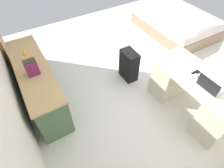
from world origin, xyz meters
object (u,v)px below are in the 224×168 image
object	(u,v)px
laptop	(209,86)
desk	(193,94)
suitcase_black	(129,65)
figurine_small	(24,52)
credenza	(39,84)
bed	(176,23)
cell_phone_by_mouse	(196,73)
computer_mouse	(196,75)
office_chair	(223,65)

from	to	relation	value
laptop	desk	bearing A→B (deg)	-23.04
suitcase_black	figurine_small	bearing A→B (deg)	68.62
credenza	bed	bearing A→B (deg)	-82.32
bed	laptop	size ratio (longest dim) A/B	6.19
credenza	cell_phone_by_mouse	size ratio (longest dim) A/B	13.24
desk	computer_mouse	xyz separation A→B (m)	(0.08, 0.04, 0.36)
laptop	figurine_small	size ratio (longest dim) A/B	2.83
suitcase_black	laptop	world-z (taller)	laptop
suitcase_black	laptop	size ratio (longest dim) A/B	1.94
office_chair	laptop	xyz separation A→B (m)	(-0.38, 1.03, 0.36)
credenza	bed	world-z (taller)	credenza
office_chair	laptop	distance (m)	1.16
laptop	figurine_small	xyz separation A→B (m)	(2.01, 1.93, 0.02)
computer_mouse	cell_phone_by_mouse	size ratio (longest dim) A/B	0.74
desk	office_chair	distance (m)	0.97
laptop	computer_mouse	world-z (taller)	laptop
credenza	desk	bearing A→B (deg)	-126.16
office_chair	cell_phone_by_mouse	size ratio (longest dim) A/B	6.91
credenza	laptop	distance (m)	2.57
computer_mouse	credenza	bearing A→B (deg)	54.97
office_chair	bed	distance (m)	1.88
office_chair	computer_mouse	xyz separation A→B (m)	(-0.12, 0.99, 0.33)
desk	figurine_small	size ratio (longest dim) A/B	13.11
computer_mouse	figurine_small	world-z (taller)	figurine_small
office_chair	suitcase_black	world-z (taller)	office_chair
desk	figurine_small	bearing A→B (deg)	47.75
office_chair	computer_mouse	size ratio (longest dim) A/B	9.40
credenza	cell_phone_by_mouse	distance (m)	2.47
suitcase_black	cell_phone_by_mouse	world-z (taller)	cell_phone_by_mouse
suitcase_black	figurine_small	world-z (taller)	figurine_small
laptop	computer_mouse	size ratio (longest dim) A/B	3.11
bed	laptop	xyz separation A→B (m)	(-2.14, 1.67, 0.54)
suitcase_black	figurine_small	size ratio (longest dim) A/B	5.48
laptop	figurine_small	distance (m)	2.79
office_chair	suitcase_black	size ratio (longest dim) A/B	1.56
credenza	computer_mouse	bearing A→B (deg)	-125.23
office_chair	cell_phone_by_mouse	world-z (taller)	office_chair
desk	figurine_small	world-z (taller)	figurine_small
laptop	cell_phone_by_mouse	world-z (taller)	laptop
cell_phone_by_mouse	desk	bearing A→B (deg)	167.23
bed	laptop	distance (m)	2.77
bed	figurine_small	xyz separation A→B (m)	(-0.13, 3.60, 0.56)
credenza	laptop	size ratio (longest dim) A/B	5.79
credenza	suitcase_black	bearing A→B (deg)	-100.83
computer_mouse	laptop	bearing A→B (deg)	170.98
desk	computer_mouse	world-z (taller)	computer_mouse
laptop	figurine_small	world-z (taller)	laptop
cell_phone_by_mouse	credenza	bearing A→B (deg)	55.65
bed	suitcase_black	xyz separation A→B (m)	(-0.79, 2.00, 0.06)
office_chair	figurine_small	distance (m)	3.40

